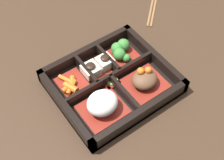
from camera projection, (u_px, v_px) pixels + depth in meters
ground_plane at (112, 86)px, 0.74m from camera, size 3.00×3.00×0.00m
bento_base at (112, 85)px, 0.73m from camera, size 0.27×0.23×0.01m
bento_rim at (111, 81)px, 0.72m from camera, size 0.27×0.23×0.04m
bowl_stew at (144, 80)px, 0.71m from camera, size 0.10×0.09×0.05m
bowl_rice at (102, 104)px, 0.67m from camera, size 0.10×0.09×0.05m
bowl_greens at (121, 51)px, 0.77m from camera, size 0.07×0.07×0.04m
bowl_tofu at (98, 66)px, 0.74m from camera, size 0.08×0.07×0.04m
bowl_carrots at (71, 84)px, 0.72m from camera, size 0.06×0.07×0.02m
bowl_pickles at (112, 80)px, 0.73m from camera, size 0.04×0.04×0.01m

